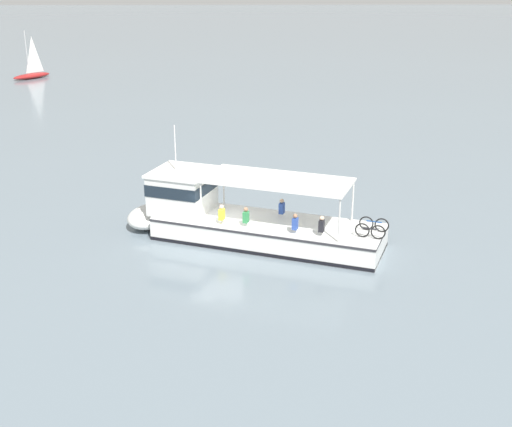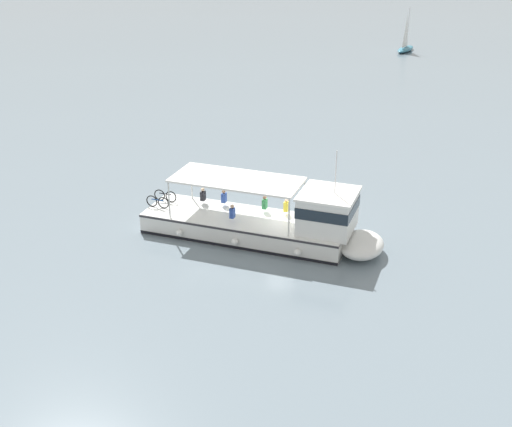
{
  "view_description": "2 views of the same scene",
  "coord_description": "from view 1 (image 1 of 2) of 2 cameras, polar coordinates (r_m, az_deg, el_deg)",
  "views": [
    {
      "loc": [
        -29.39,
        -1.35,
        12.41
      ],
      "look_at": [
        0.13,
        -1.87,
        1.4
      ],
      "focal_mm": 46.97,
      "sensor_mm": 36.0,
      "label": 1
    },
    {
      "loc": [
        30.81,
        -2.43,
        15.27
      ],
      "look_at": [
        0.13,
        -1.87,
        1.4
      ],
      "focal_mm": 45.48,
      "sensor_mm": 36.0,
      "label": 2
    }
  ],
  "objects": [
    {
      "name": "sailboat_near_port",
      "position": [
        83.21,
        -18.55,
        11.22
      ],
      "size": [
        4.64,
        4.07,
        5.4
      ],
      "color": "maroon",
      "rests_on": "ground"
    },
    {
      "name": "ground_plane",
      "position": [
        31.93,
        -3.36,
        -2.46
      ],
      "size": [
        400.0,
        400.0,
        0.0
      ],
      "primitive_type": "plane",
      "color": "slate"
    },
    {
      "name": "ferry_main",
      "position": [
        31.99,
        -1.71,
        -0.43
      ],
      "size": [
        7.45,
        12.97,
        5.32
      ],
      "color": "white",
      "rests_on": "ground"
    }
  ]
}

